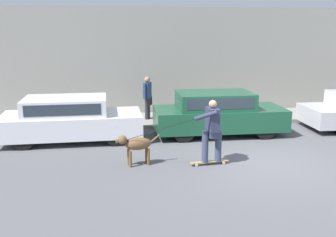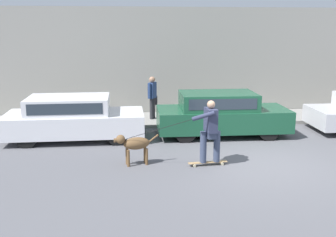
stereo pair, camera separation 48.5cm
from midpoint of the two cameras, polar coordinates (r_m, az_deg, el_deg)
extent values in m
plane|color=#545459|center=(10.11, 12.28, -6.23)|extent=(36.00, 36.00, 0.00)
cube|color=gray|center=(15.39, 4.51, 8.26)|extent=(32.00, 0.30, 4.05)
cube|color=gray|center=(14.55, 5.45, 0.14)|extent=(30.00, 2.03, 0.12)
cylinder|color=black|center=(12.72, -8.83, -0.68)|extent=(0.62, 0.20, 0.62)
cylinder|color=black|center=(11.31, -8.80, -2.40)|extent=(0.62, 0.20, 0.62)
cylinder|color=black|center=(12.97, -20.06, -1.05)|extent=(0.62, 0.20, 0.62)
cylinder|color=black|center=(11.60, -21.40, -2.77)|extent=(0.62, 0.20, 0.62)
cube|color=silver|center=(12.04, -14.88, -0.81)|extent=(4.08, 1.70, 0.63)
cube|color=silver|center=(11.94, -15.81, 1.77)|extent=(2.37, 1.53, 0.49)
cube|color=#28333D|center=(11.19, -16.27, 1.15)|extent=(2.08, 0.02, 0.31)
cylinder|color=black|center=(13.44, 10.76, 0.08)|extent=(0.67, 0.21, 0.66)
cylinder|color=black|center=(12.14, 12.84, -1.40)|extent=(0.67, 0.21, 0.66)
cylinder|color=black|center=(12.87, 0.14, -0.25)|extent=(0.67, 0.21, 0.66)
cylinder|color=black|center=(11.51, 1.10, -1.85)|extent=(0.67, 0.21, 0.66)
cube|color=#194C33|center=(12.39, 6.32, 0.05)|extent=(4.07, 1.74, 0.65)
cube|color=#194C33|center=(12.23, 5.66, 2.65)|extent=(2.32, 1.54, 0.50)
cube|color=#28333D|center=(11.51, 6.51, 2.11)|extent=(2.02, 0.06, 0.32)
cylinder|color=black|center=(14.61, 20.31, 0.43)|extent=(0.62, 0.22, 0.62)
cylinder|color=brown|center=(9.55, -6.94, -5.87)|extent=(0.07, 0.07, 0.41)
cylinder|color=brown|center=(9.70, -7.16, -5.57)|extent=(0.07, 0.07, 0.41)
cylinder|color=brown|center=(9.65, -4.30, -5.60)|extent=(0.07, 0.07, 0.41)
cylinder|color=brown|center=(9.80, -4.57, -5.31)|extent=(0.07, 0.07, 0.41)
ellipsoid|color=brown|center=(9.57, -5.78, -3.68)|extent=(0.69, 0.42, 0.30)
sphere|color=brown|center=(9.45, -8.09, -3.10)|extent=(0.22, 0.22, 0.22)
cylinder|color=brown|center=(9.44, -8.68, -3.25)|extent=(0.14, 0.12, 0.10)
cylinder|color=brown|center=(9.65, -3.34, -2.93)|extent=(0.27, 0.09, 0.20)
cylinder|color=beige|center=(9.57, 2.73, -6.83)|extent=(0.07, 0.04, 0.07)
cylinder|color=beige|center=(9.70, 2.48, -6.54)|extent=(0.07, 0.04, 0.07)
cylinder|color=beige|center=(9.78, 6.70, -6.46)|extent=(0.07, 0.04, 0.07)
cylinder|color=beige|center=(9.91, 6.40, -6.19)|extent=(0.07, 0.04, 0.07)
cube|color=#A88456|center=(9.72, 4.61, -6.27)|extent=(0.98, 0.20, 0.02)
cylinder|color=#38425B|center=(9.56, 3.95, -4.11)|extent=(0.16, 0.16, 0.77)
cylinder|color=#38425B|center=(9.67, 5.88, -3.95)|extent=(0.16, 0.16, 0.77)
cube|color=#38425B|center=(9.53, 4.96, -2.26)|extent=(0.22, 0.37, 0.15)
cube|color=#2D334C|center=(9.44, 5.00, -0.16)|extent=(0.26, 0.47, 0.56)
sphere|color=tan|center=(9.36, 5.05, 2.09)|extent=(0.19, 0.19, 0.19)
cylinder|color=#2D334C|center=(9.70, 4.48, 0.02)|extent=(0.10, 0.10, 0.53)
cylinder|color=#2D334C|center=(9.14, 3.98, 0.41)|extent=(0.55, 0.21, 0.26)
cylinder|color=black|center=(9.27, -2.93, -1.72)|extent=(1.68, 0.36, 0.57)
cylinder|color=#28282D|center=(14.03, -3.87, 1.52)|extent=(0.13, 0.13, 0.75)
cylinder|color=#28282D|center=(13.90, -4.10, 1.40)|extent=(0.13, 0.13, 0.75)
cube|color=navy|center=(13.85, -4.03, 4.09)|extent=(0.33, 0.42, 0.55)
cylinder|color=navy|center=(14.06, -3.68, 4.28)|extent=(0.08, 0.08, 0.52)
cylinder|color=navy|center=(13.64, -4.39, 4.00)|extent=(0.08, 0.08, 0.52)
sphere|color=#997056|center=(13.80, -4.05, 5.64)|extent=(0.21, 0.21, 0.21)
cube|color=black|center=(14.12, -3.66, 2.61)|extent=(0.20, 0.26, 0.31)
camera|label=1|loc=(0.24, -91.34, -0.31)|focal=42.00mm
camera|label=2|loc=(0.24, 88.66, 0.31)|focal=42.00mm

